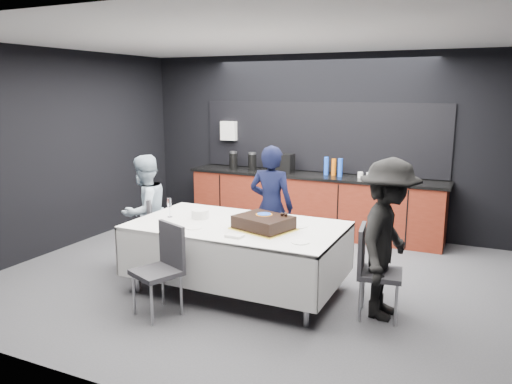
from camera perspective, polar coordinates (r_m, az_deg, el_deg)
ground at (r=6.13m, az=-0.40°, el=-9.84°), size 6.00×6.00×0.00m
room_shell at (r=5.71m, az=-0.43°, el=7.78°), size 6.04×5.04×2.82m
kitchenette at (r=7.95m, az=6.36°, el=-0.80°), size 4.10×0.64×2.05m
party_table at (r=5.58m, az=-2.18°, el=-5.06°), size 2.32×1.32×0.78m
cake_assembly at (r=5.31m, az=0.87°, el=-3.53°), size 0.71×0.64×0.18m
plate_stack at (r=5.81m, az=-6.40°, el=-2.50°), size 0.20×0.20×0.10m
loose_plate_near at (r=5.42m, az=-7.16°, el=-4.06°), size 0.18×0.18×0.01m
loose_plate_right_a at (r=5.47m, az=4.79°, el=-3.88°), size 0.22×0.22×0.01m
loose_plate_right_b at (r=4.90m, az=5.09°, el=-5.73°), size 0.18×0.18×0.01m
loose_plate_far at (r=5.89m, az=-1.13°, el=-2.70°), size 0.19×0.19×0.01m
fork_pile at (r=5.05m, az=-2.47°, el=-5.03°), size 0.18×0.12×0.03m
champagne_flute at (r=5.88m, az=-9.86°, el=-1.34°), size 0.06×0.06×0.22m
chair_left at (r=6.48m, az=-12.64°, el=-3.94°), size 0.55×0.55×0.92m
chair_right at (r=5.13m, az=13.15°, el=-8.13°), size 0.47×0.47×0.92m
chair_near at (r=5.15m, az=-10.56°, el=-7.94°), size 0.55×0.55×0.92m
person_center at (r=6.33m, az=1.76°, el=-1.71°), size 0.59×0.41×1.57m
person_left at (r=6.49m, az=-12.58°, el=-2.20°), size 0.63×0.77×1.44m
person_right at (r=5.08m, az=14.80°, el=-5.24°), size 0.65×1.06×1.60m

